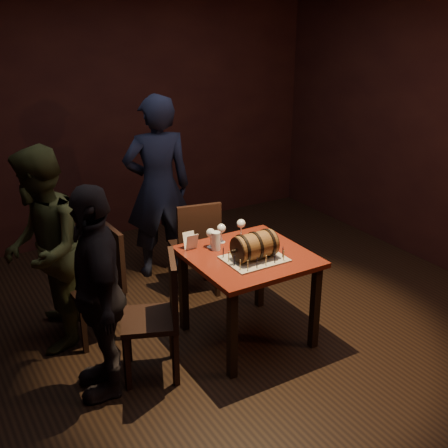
# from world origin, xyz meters

# --- Properties ---
(room_shell) EXTENTS (5.04, 5.04, 2.80)m
(room_shell) POSITION_xyz_m (0.00, 0.00, 1.40)
(room_shell) COLOR black
(room_shell) RESTS_ON ground
(pub_table) EXTENTS (0.90, 0.90, 0.75)m
(pub_table) POSITION_xyz_m (0.06, -0.16, 0.64)
(pub_table) COLOR #53150D
(pub_table) RESTS_ON ground
(cake_board) EXTENTS (0.45, 0.35, 0.01)m
(cake_board) POSITION_xyz_m (0.04, -0.27, 0.76)
(cake_board) COLOR #A99A88
(cake_board) RESTS_ON pub_table
(barrel_cake) EXTENTS (0.37, 0.22, 0.22)m
(barrel_cake) POSITION_xyz_m (0.04, -0.27, 0.86)
(barrel_cake) COLOR brown
(barrel_cake) RESTS_ON cake_board
(birthday_candles) EXTENTS (0.40, 0.30, 0.09)m
(birthday_candles) POSITION_xyz_m (0.04, -0.26, 0.80)
(birthday_candles) COLOR #E0D886
(birthday_candles) RESTS_ON cake_board
(wine_glass_left) EXTENTS (0.07, 0.07, 0.16)m
(wine_glass_left) POSITION_xyz_m (-0.13, 0.10, 0.87)
(wine_glass_left) COLOR silver
(wine_glass_left) RESTS_ON pub_table
(wine_glass_mid) EXTENTS (0.07, 0.07, 0.16)m
(wine_glass_mid) POSITION_xyz_m (-0.00, 0.14, 0.87)
(wine_glass_mid) COLOR silver
(wine_glass_mid) RESTS_ON pub_table
(wine_glass_right) EXTENTS (0.07, 0.07, 0.16)m
(wine_glass_right) POSITION_xyz_m (0.19, 0.15, 0.87)
(wine_glass_right) COLOR silver
(wine_glass_right) RESTS_ON pub_table
(pint_of_ale) EXTENTS (0.07, 0.07, 0.15)m
(pint_of_ale) POSITION_xyz_m (-0.11, 0.04, 0.82)
(pint_of_ale) COLOR silver
(pint_of_ale) RESTS_ON pub_table
(menu_card) EXTENTS (0.10, 0.05, 0.13)m
(menu_card) POSITION_xyz_m (-0.28, 0.16, 0.81)
(menu_card) COLOR white
(menu_card) RESTS_ON pub_table
(chair_back) EXTENTS (0.47, 0.47, 0.93)m
(chair_back) POSITION_xyz_m (0.05, 0.68, 0.52)
(chair_back) COLOR black
(chair_back) RESTS_ON ground
(chair_left_rear) EXTENTS (0.42, 0.42, 0.93)m
(chair_left_rear) POSITION_xyz_m (-0.91, 0.49, 0.52)
(chair_left_rear) COLOR black
(chair_left_rear) RESTS_ON ground
(chair_left_front) EXTENTS (0.52, 0.52, 0.93)m
(chair_left_front) POSITION_xyz_m (-0.73, -0.23, 0.52)
(chair_left_front) COLOR black
(chair_left_front) RESTS_ON ground
(person_back) EXTENTS (0.73, 0.55, 1.80)m
(person_back) POSITION_xyz_m (-0.04, 1.29, 0.90)
(person_back) COLOR #181C31
(person_back) RESTS_ON ground
(person_left_rear) EXTENTS (0.81, 0.93, 1.61)m
(person_left_rear) POSITION_xyz_m (-1.32, 0.60, 0.81)
(person_left_rear) COLOR #3F4321
(person_left_rear) RESTS_ON ground
(person_left_front) EXTENTS (0.55, 0.95, 1.53)m
(person_left_front) POSITION_xyz_m (-1.16, -0.18, 0.76)
(person_left_front) COLOR black
(person_left_front) RESTS_ON ground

